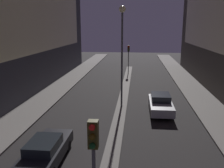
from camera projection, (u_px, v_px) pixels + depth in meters
The scene contains 6 objects.
median_strip at pixel (123, 98), 25.32m from camera, with size 0.94×39.38×0.12m.
traffic_light_near at pixel (93, 154), 7.81m from camera, with size 0.32×0.42×4.21m.
traffic_light_mid at pixel (129, 53), 37.35m from camera, with size 0.32×0.42×4.21m.
street_lamp at pixel (122, 38), 21.01m from camera, with size 0.56×0.56×8.66m.
car_left_lane at pixel (46, 151), 13.07m from camera, with size 1.71×4.59×1.48m.
car_right_lane at pixel (161, 104), 21.02m from camera, with size 1.83×4.63×1.52m.
Camera 1 is at (1.29, -3.66, 7.13)m, focal length 40.00 mm.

